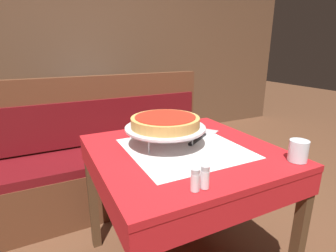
{
  "coord_description": "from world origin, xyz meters",
  "views": [
    {
      "loc": [
        -0.61,
        -1.05,
        1.22
      ],
      "look_at": [
        -0.07,
        0.05,
        0.85
      ],
      "focal_mm": 28.0,
      "sensor_mm": 36.0,
      "label": 1
    }
  ],
  "objects_px": {
    "booth_bench": "(113,166)",
    "deep_dish_pizza": "(165,121)",
    "pizza_pan_stand": "(165,128)",
    "water_glass_near": "(298,151)",
    "dining_table_front": "(184,165)",
    "salt_shaker": "(195,180)",
    "pizza_server": "(203,136)",
    "condiment_caddy": "(92,90)",
    "dining_table_rear": "(97,104)",
    "pepper_shaker": "(205,177)"
  },
  "relations": [
    {
      "from": "booth_bench",
      "to": "dining_table_rear",
      "type": "bearing_deg",
      "value": 83.79
    },
    {
      "from": "dining_table_rear",
      "to": "booth_bench",
      "type": "distance_m",
      "value": 1.0
    },
    {
      "from": "water_glass_near",
      "to": "pepper_shaker",
      "type": "distance_m",
      "value": 0.5
    },
    {
      "from": "dining_table_rear",
      "to": "booth_bench",
      "type": "bearing_deg",
      "value": -96.21
    },
    {
      "from": "dining_table_front",
      "to": "water_glass_near",
      "type": "relative_size",
      "value": 9.24
    },
    {
      "from": "pizza_server",
      "to": "water_glass_near",
      "type": "bearing_deg",
      "value": -67.32
    },
    {
      "from": "booth_bench",
      "to": "deep_dish_pizza",
      "type": "relative_size",
      "value": 4.93
    },
    {
      "from": "pizza_pan_stand",
      "to": "pizza_server",
      "type": "relative_size",
      "value": 1.44
    },
    {
      "from": "pizza_pan_stand",
      "to": "dining_table_front",
      "type": "bearing_deg",
      "value": -49.16
    },
    {
      "from": "pepper_shaker",
      "to": "condiment_caddy",
      "type": "distance_m",
      "value": 2.12
    },
    {
      "from": "salt_shaker",
      "to": "deep_dish_pizza",
      "type": "bearing_deg",
      "value": 77.22
    },
    {
      "from": "booth_bench",
      "to": "deep_dish_pizza",
      "type": "xyz_separation_m",
      "value": [
        0.09,
        -0.79,
        0.56
      ]
    },
    {
      "from": "dining_table_rear",
      "to": "pizza_pan_stand",
      "type": "relative_size",
      "value": 1.83
    },
    {
      "from": "deep_dish_pizza",
      "to": "pepper_shaker",
      "type": "relative_size",
      "value": 3.99
    },
    {
      "from": "dining_table_front",
      "to": "pizza_server",
      "type": "relative_size",
      "value": 3.1
    },
    {
      "from": "dining_table_front",
      "to": "dining_table_rear",
      "type": "xyz_separation_m",
      "value": [
        -0.05,
        1.8,
        -0.02
      ]
    },
    {
      "from": "pizza_server",
      "to": "dining_table_rear",
      "type": "bearing_deg",
      "value": 97.77
    },
    {
      "from": "pizza_pan_stand",
      "to": "condiment_caddy",
      "type": "height_order",
      "value": "condiment_caddy"
    },
    {
      "from": "dining_table_rear",
      "to": "booth_bench",
      "type": "xyz_separation_m",
      "value": [
        -0.1,
        -0.94,
        -0.32
      ]
    },
    {
      "from": "pizza_pan_stand",
      "to": "water_glass_near",
      "type": "height_order",
      "value": "pizza_pan_stand"
    },
    {
      "from": "pizza_server",
      "to": "condiment_caddy",
      "type": "bearing_deg",
      "value": 99.73
    },
    {
      "from": "dining_table_front",
      "to": "booth_bench",
      "type": "distance_m",
      "value": 0.94
    },
    {
      "from": "water_glass_near",
      "to": "pepper_shaker",
      "type": "bearing_deg",
      "value": -178.83
    },
    {
      "from": "dining_table_front",
      "to": "deep_dish_pizza",
      "type": "bearing_deg",
      "value": 130.84
    },
    {
      "from": "pizza_server",
      "to": "condiment_caddy",
      "type": "height_order",
      "value": "condiment_caddy"
    },
    {
      "from": "pizza_server",
      "to": "salt_shaker",
      "type": "height_order",
      "value": "salt_shaker"
    },
    {
      "from": "deep_dish_pizza",
      "to": "dining_table_front",
      "type": "bearing_deg",
      "value": -49.16
    },
    {
      "from": "pizza_server",
      "to": "booth_bench",
      "type": "bearing_deg",
      "value": 113.76
    },
    {
      "from": "condiment_caddy",
      "to": "dining_table_front",
      "type": "bearing_deg",
      "value": -86.54
    },
    {
      "from": "deep_dish_pizza",
      "to": "pizza_server",
      "type": "xyz_separation_m",
      "value": [
        0.24,
        0.03,
        -0.12
      ]
    },
    {
      "from": "pizza_pan_stand",
      "to": "pizza_server",
      "type": "xyz_separation_m",
      "value": [
        0.24,
        0.03,
        -0.09
      ]
    },
    {
      "from": "pizza_pan_stand",
      "to": "water_glass_near",
      "type": "relative_size",
      "value": 4.27
    },
    {
      "from": "salt_shaker",
      "to": "condiment_caddy",
      "type": "distance_m",
      "value": 2.12
    },
    {
      "from": "pizza_server",
      "to": "water_glass_near",
      "type": "height_order",
      "value": "water_glass_near"
    },
    {
      "from": "water_glass_near",
      "to": "dining_table_front",
      "type": "bearing_deg",
      "value": 136.3
    },
    {
      "from": "dining_table_front",
      "to": "dining_table_rear",
      "type": "bearing_deg",
      "value": 91.73
    },
    {
      "from": "dining_table_front",
      "to": "booth_bench",
      "type": "xyz_separation_m",
      "value": [
        -0.16,
        0.86,
        -0.34
      ]
    },
    {
      "from": "deep_dish_pizza",
      "to": "water_glass_near",
      "type": "relative_size",
      "value": 3.62
    },
    {
      "from": "pepper_shaker",
      "to": "pizza_pan_stand",
      "type": "bearing_deg",
      "value": 82.28
    },
    {
      "from": "booth_bench",
      "to": "deep_dish_pizza",
      "type": "distance_m",
      "value": 0.97
    },
    {
      "from": "deep_dish_pizza",
      "to": "condiment_caddy",
      "type": "relative_size",
      "value": 1.89
    },
    {
      "from": "booth_bench",
      "to": "condiment_caddy",
      "type": "relative_size",
      "value": 9.33
    },
    {
      "from": "dining_table_front",
      "to": "pepper_shaker",
      "type": "height_order",
      "value": "pepper_shaker"
    },
    {
      "from": "booth_bench",
      "to": "pizza_server",
      "type": "xyz_separation_m",
      "value": [
        0.33,
        -0.76,
        0.44
      ]
    },
    {
      "from": "pizza_pan_stand",
      "to": "water_glass_near",
      "type": "distance_m",
      "value": 0.61
    },
    {
      "from": "pizza_server",
      "to": "pepper_shaker",
      "type": "xyz_separation_m",
      "value": [
        -0.3,
        -0.47,
        0.04
      ]
    },
    {
      "from": "dining_table_front",
      "to": "condiment_caddy",
      "type": "bearing_deg",
      "value": 93.46
    },
    {
      "from": "booth_bench",
      "to": "pepper_shaker",
      "type": "xyz_separation_m",
      "value": [
        0.03,
        -1.23,
        0.48
      ]
    },
    {
      "from": "water_glass_near",
      "to": "condiment_caddy",
      "type": "xyz_separation_m",
      "value": [
        -0.47,
        2.11,
        -0.0
      ]
    },
    {
      "from": "pizza_server",
      "to": "pepper_shaker",
      "type": "height_order",
      "value": "pepper_shaker"
    }
  ]
}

